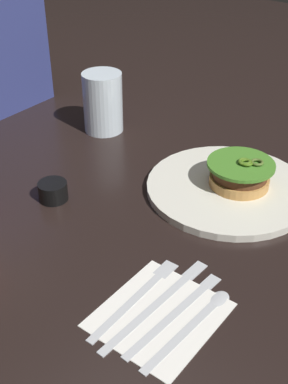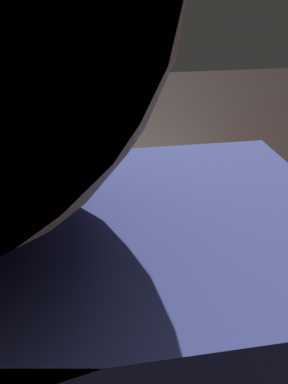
% 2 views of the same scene
% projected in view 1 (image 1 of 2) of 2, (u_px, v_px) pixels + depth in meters
% --- Properties ---
extents(ground_plane, '(3.00, 3.00, 0.00)m').
position_uv_depth(ground_plane, '(172.00, 194.00, 0.92)').
color(ground_plane, black).
extents(dinner_plate, '(0.30, 0.30, 0.01)m').
position_uv_depth(dinner_plate, '(228.00, 188.00, 0.92)').
color(dinner_plate, silver).
rests_on(dinner_plate, ground_plane).
extents(burger_sandwich, '(0.12, 0.12, 0.05)m').
position_uv_depth(burger_sandwich, '(240.00, 174.00, 0.91)').
color(burger_sandwich, tan).
rests_on(burger_sandwich, dinner_plate).
extents(water_glass, '(0.09, 0.09, 0.13)m').
position_uv_depth(water_glass, '(103.00, 102.00, 1.10)').
color(water_glass, silver).
rests_on(water_glass, ground_plane).
extents(condiment_cup, '(0.05, 0.05, 0.03)m').
position_uv_depth(condiment_cup, '(53.00, 191.00, 0.90)').
color(condiment_cup, black).
rests_on(condiment_cup, ground_plane).
extents(napkin, '(0.16, 0.15, 0.00)m').
position_uv_depth(napkin, '(159.00, 314.00, 0.67)').
color(napkin, white).
rests_on(napkin, ground_plane).
extents(spoon_utensil, '(0.18, 0.03, 0.00)m').
position_uv_depth(spoon_utensil, '(200.00, 316.00, 0.67)').
color(spoon_utensil, silver).
rests_on(spoon_utensil, napkin).
extents(steak_knife, '(0.20, 0.03, 0.00)m').
position_uv_depth(steak_knife, '(180.00, 307.00, 0.68)').
color(steak_knife, silver).
rests_on(steak_knife, napkin).
extents(butter_knife, '(0.22, 0.03, 0.00)m').
position_uv_depth(butter_knife, '(163.00, 297.00, 0.70)').
color(butter_knife, silver).
rests_on(butter_knife, napkin).
extents(fork_utensil, '(0.19, 0.02, 0.00)m').
position_uv_depth(fork_utensil, '(142.00, 290.00, 0.71)').
color(fork_utensil, silver).
rests_on(fork_utensil, napkin).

